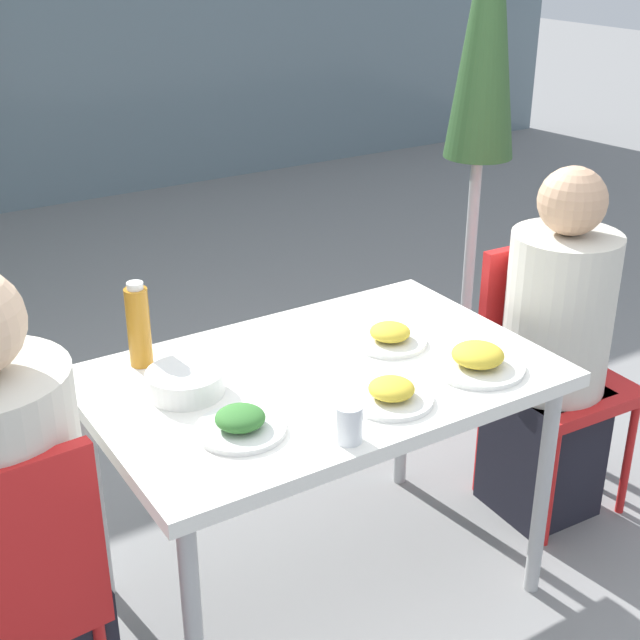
{
  "coord_description": "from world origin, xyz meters",
  "views": [
    {
      "loc": [
        -1.11,
        -1.76,
        1.85
      ],
      "look_at": [
        0.0,
        0.0,
        0.89
      ],
      "focal_mm": 50.0,
      "sensor_mm": 36.0,
      "label": 1
    }
  ],
  "objects_px": {
    "person_left": "(8,543)",
    "drinking_cup": "(349,423)",
    "salad_bowl": "(185,382)",
    "bottle": "(139,326)",
    "chair_right": "(546,356)",
    "person_right": "(553,359)",
    "chair_left": "(1,591)",
    "closed_umbrella": "(485,59)"
  },
  "relations": [
    {
      "from": "person_left",
      "to": "chair_right",
      "type": "height_order",
      "value": "person_left"
    },
    {
      "from": "chair_left",
      "to": "bottle",
      "type": "relative_size",
      "value": 3.74
    },
    {
      "from": "bottle",
      "to": "closed_umbrella",
      "type": "bearing_deg",
      "value": 14.15
    },
    {
      "from": "closed_umbrella",
      "to": "salad_bowl",
      "type": "bearing_deg",
      "value": -158.17
    },
    {
      "from": "chair_left",
      "to": "person_left",
      "type": "relative_size",
      "value": 0.72
    },
    {
      "from": "closed_umbrella",
      "to": "drinking_cup",
      "type": "xyz_separation_m",
      "value": [
        -1.23,
        -0.99,
        -0.59
      ]
    },
    {
      "from": "closed_umbrella",
      "to": "drinking_cup",
      "type": "height_order",
      "value": "closed_umbrella"
    },
    {
      "from": "drinking_cup",
      "to": "chair_left",
      "type": "bearing_deg",
      "value": 166.58
    },
    {
      "from": "drinking_cup",
      "to": "chair_right",
      "type": "bearing_deg",
      "value": 19.51
    },
    {
      "from": "person_right",
      "to": "drinking_cup",
      "type": "bearing_deg",
      "value": 18.7
    },
    {
      "from": "salad_bowl",
      "to": "bottle",
      "type": "bearing_deg",
      "value": 99.45
    },
    {
      "from": "bottle",
      "to": "chair_right",
      "type": "bearing_deg",
      "value": -10.89
    },
    {
      "from": "person_right",
      "to": "bottle",
      "type": "bearing_deg",
      "value": -12.46
    },
    {
      "from": "drinking_cup",
      "to": "bottle",
      "type": "bearing_deg",
      "value": 112.81
    },
    {
      "from": "person_left",
      "to": "drinking_cup",
      "type": "xyz_separation_m",
      "value": [
        0.73,
        -0.27,
        0.21
      ]
    },
    {
      "from": "person_left",
      "to": "person_right",
      "type": "relative_size",
      "value": 1.04
    },
    {
      "from": "closed_umbrella",
      "to": "drinking_cup",
      "type": "distance_m",
      "value": 1.69
    },
    {
      "from": "chair_left",
      "to": "chair_right",
      "type": "xyz_separation_m",
      "value": [
        1.8,
        0.18,
        0.0
      ]
    },
    {
      "from": "chair_left",
      "to": "closed_umbrella",
      "type": "distance_m",
      "value": 2.32
    },
    {
      "from": "person_left",
      "to": "closed_umbrella",
      "type": "bearing_deg",
      "value": 16.54
    },
    {
      "from": "person_left",
      "to": "closed_umbrella",
      "type": "height_order",
      "value": "closed_umbrella"
    },
    {
      "from": "chair_right",
      "to": "bottle",
      "type": "xyz_separation_m",
      "value": [
        -1.29,
        0.25,
        0.33
      ]
    },
    {
      "from": "drinking_cup",
      "to": "person_right",
      "type": "bearing_deg",
      "value": 16.38
    },
    {
      "from": "person_left",
      "to": "bottle",
      "type": "relative_size",
      "value": 5.19
    },
    {
      "from": "drinking_cup",
      "to": "salad_bowl",
      "type": "distance_m",
      "value": 0.46
    },
    {
      "from": "chair_left",
      "to": "chair_right",
      "type": "distance_m",
      "value": 1.81
    },
    {
      "from": "chair_right",
      "to": "bottle",
      "type": "height_order",
      "value": "bottle"
    },
    {
      "from": "closed_umbrella",
      "to": "salad_bowl",
      "type": "height_order",
      "value": "closed_umbrella"
    },
    {
      "from": "chair_right",
      "to": "drinking_cup",
      "type": "bearing_deg",
      "value": 21.82
    },
    {
      "from": "chair_left",
      "to": "bottle",
      "type": "height_order",
      "value": "bottle"
    },
    {
      "from": "salad_bowl",
      "to": "person_left",
      "type": "bearing_deg",
      "value": -164.63
    },
    {
      "from": "person_right",
      "to": "closed_umbrella",
      "type": "relative_size",
      "value": 0.58
    },
    {
      "from": "closed_umbrella",
      "to": "bottle",
      "type": "xyz_separation_m",
      "value": [
        -1.49,
        -0.38,
        -0.52
      ]
    },
    {
      "from": "person_right",
      "to": "salad_bowl",
      "type": "xyz_separation_m",
      "value": [
        -1.2,
        0.12,
        0.21
      ]
    },
    {
      "from": "person_right",
      "to": "salad_bowl",
      "type": "distance_m",
      "value": 1.23
    },
    {
      "from": "chair_right",
      "to": "bottle",
      "type": "distance_m",
      "value": 1.35
    },
    {
      "from": "person_left",
      "to": "drinking_cup",
      "type": "distance_m",
      "value": 0.8
    },
    {
      "from": "bottle",
      "to": "salad_bowl",
      "type": "bearing_deg",
      "value": -80.55
    },
    {
      "from": "chair_right",
      "to": "person_right",
      "type": "xyz_separation_m",
      "value": [
        -0.05,
        -0.08,
        0.04
      ]
    },
    {
      "from": "chair_right",
      "to": "salad_bowl",
      "type": "bearing_deg",
      "value": 0.47
    },
    {
      "from": "bottle",
      "to": "salad_bowl",
      "type": "relative_size",
      "value": 1.2
    },
    {
      "from": "person_left",
      "to": "drinking_cup",
      "type": "relative_size",
      "value": 13.27
    }
  ]
}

